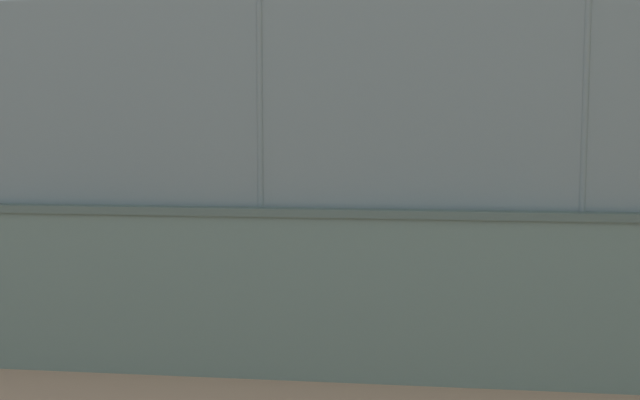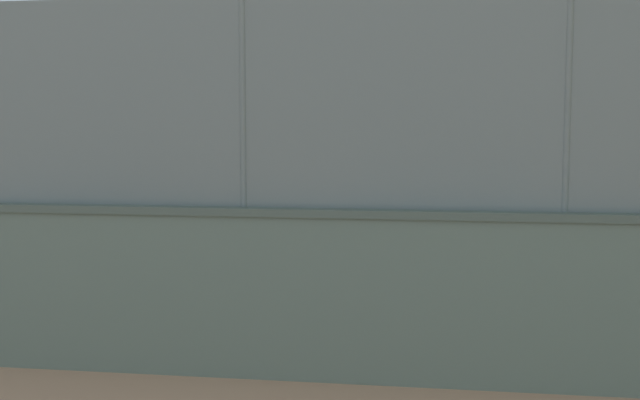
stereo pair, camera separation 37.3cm
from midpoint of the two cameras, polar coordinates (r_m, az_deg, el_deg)
ground_plane at (r=22.02m, az=2.28°, el=-1.25°), size 260.00×260.00×0.00m
player_foreground_swinging at (r=24.55m, az=-8.93°, el=1.40°), size 0.83×1.07×1.46m
player_crossing_court at (r=19.89m, az=18.09°, el=0.41°), size 1.03×0.74×1.58m
player_baseline_waiting at (r=21.84m, az=11.92°, el=1.26°), size 0.79×1.25×1.72m
sports_ball at (r=23.22m, az=-8.29°, el=2.14°), size 0.15×0.15×0.15m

